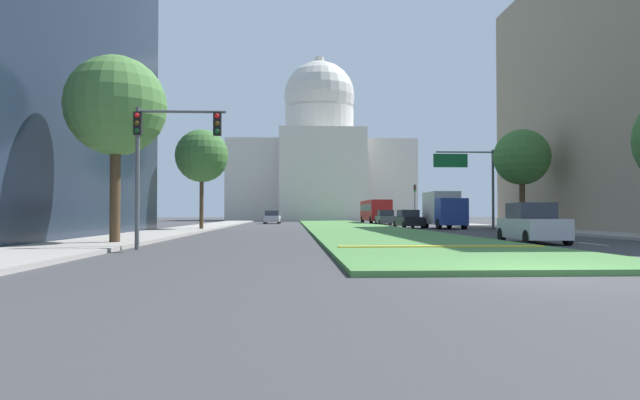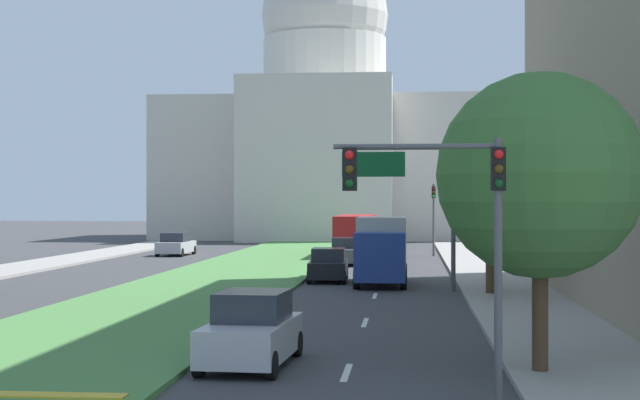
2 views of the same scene
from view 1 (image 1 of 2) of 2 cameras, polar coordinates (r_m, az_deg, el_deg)
ground_plane at (r=59.26m, az=2.20°, el=-2.65°), size 260.00×260.00×0.00m
grass_median at (r=54.51m, az=2.65°, el=-2.69°), size 8.09×85.78×0.14m
median_curb_nose at (r=20.06m, az=12.33°, el=-4.67°), size 7.28×0.50×0.04m
lane_dashes_right at (r=54.97m, az=10.76°, el=-2.73°), size 0.16×66.22×0.01m
sidewalk_left at (r=50.16m, az=-12.23°, el=-2.77°), size 4.00×85.78×0.15m
sidewalk_right at (r=52.88m, az=17.76°, el=-2.66°), size 4.00×85.78×0.15m
capitol_building at (r=106.47m, az=-0.05°, el=3.95°), size 34.07×23.38×31.55m
traffic_light_near_left at (r=21.12m, az=-16.03°, el=5.40°), size 3.34×0.35×5.20m
traffic_light_far_right at (r=73.84m, az=9.73°, el=0.19°), size 0.28×0.35×5.20m
overhead_guide_sign at (r=46.67m, az=15.30°, el=2.72°), size 5.01×0.20×6.50m
street_tree_left_near at (r=24.65m, az=-20.25°, el=8.99°), size 4.11×4.11×7.82m
street_tree_left_mid at (r=43.46m, az=-12.06°, el=4.44°), size 4.04×4.04×7.74m
street_tree_right_mid at (r=45.79m, az=20.04°, el=4.13°), size 4.31×4.31×7.84m
sedan_lead_stopped at (r=26.28m, az=20.96°, el=-2.36°), size 2.10×4.35×1.79m
sedan_midblock at (r=50.21m, az=9.08°, el=-1.99°), size 2.01×4.42×1.64m
sedan_distant at (r=62.65m, az=6.75°, el=-1.85°), size 2.00×4.59×1.69m
sedan_far_horizon at (r=71.00m, az=-4.93°, el=-1.81°), size 2.12×4.46×1.66m
box_truck_delivery at (r=49.06m, az=12.59°, el=-0.93°), size 2.40×6.40×3.20m
city_bus at (r=71.09m, az=5.70°, el=-1.01°), size 2.62×11.00×2.95m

